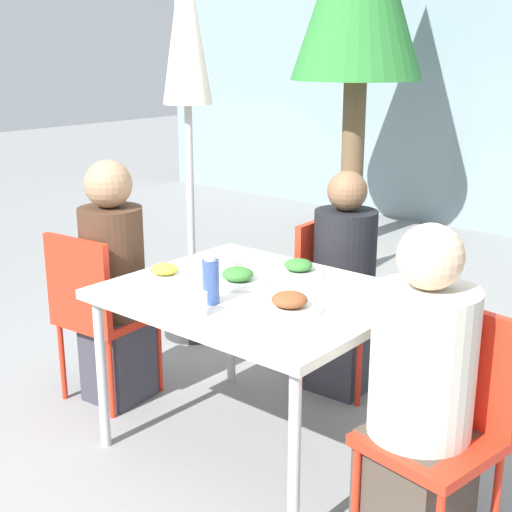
# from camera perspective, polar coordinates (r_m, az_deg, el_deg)

# --- Properties ---
(ground_plane) EXTENTS (24.00, 24.00, 0.00)m
(ground_plane) POSITION_cam_1_polar(r_m,az_deg,el_deg) (3.28, 0.00, -15.02)
(ground_plane) COLOR gray
(dining_table) EXTENTS (1.17, 0.96, 0.74)m
(dining_table) POSITION_cam_1_polar(r_m,az_deg,el_deg) (2.99, 0.00, -3.86)
(dining_table) COLOR silver
(dining_table) RESTS_ON ground
(chair_left) EXTENTS (0.44, 0.44, 0.87)m
(chair_left) POSITION_cam_1_polar(r_m,az_deg,el_deg) (3.54, -12.70, -3.90)
(chair_left) COLOR red
(chair_left) RESTS_ON ground
(person_left) EXTENTS (0.31, 0.31, 1.21)m
(person_left) POSITION_cam_1_polar(r_m,az_deg,el_deg) (3.53, -11.28, -2.49)
(person_left) COLOR #383842
(person_left) RESTS_ON ground
(chair_right) EXTENTS (0.46, 0.46, 0.87)m
(chair_right) POSITION_cam_1_polar(r_m,az_deg,el_deg) (2.57, 14.92, -12.09)
(chair_right) COLOR red
(chair_right) RESTS_ON ground
(person_right) EXTENTS (0.36, 0.36, 1.18)m
(person_right) POSITION_cam_1_polar(r_m,az_deg,el_deg) (2.52, 12.99, -11.40)
(person_right) COLOR #473D33
(person_right) RESTS_ON ground
(chair_far) EXTENTS (0.42, 0.42, 0.87)m
(chair_far) POSITION_cam_1_polar(r_m,az_deg,el_deg) (3.70, 6.33, -2.73)
(chair_far) COLOR red
(chair_far) RESTS_ON ground
(person_far) EXTENTS (0.31, 0.31, 1.14)m
(person_far) POSITION_cam_1_polar(r_m,az_deg,el_deg) (3.61, 7.03, -2.65)
(person_far) COLOR #383842
(person_far) RESTS_ON ground
(closed_umbrella) EXTENTS (0.36, 0.36, 2.29)m
(closed_umbrella) POSITION_cam_1_polar(r_m,az_deg,el_deg) (4.13, -5.57, 15.62)
(closed_umbrella) COLOR #333333
(closed_umbrella) RESTS_ON ground
(plate_0) EXTENTS (0.23, 0.23, 0.07)m
(plate_0) POSITION_cam_1_polar(r_m,az_deg,el_deg) (3.19, 3.40, -0.98)
(plate_0) COLOR white
(plate_0) RESTS_ON dining_table
(plate_1) EXTENTS (0.25, 0.25, 0.07)m
(plate_1) POSITION_cam_1_polar(r_m,az_deg,el_deg) (3.05, -1.47, -1.74)
(plate_1) COLOR white
(plate_1) RESTS_ON dining_table
(plate_2) EXTENTS (0.26, 0.26, 0.07)m
(plate_2) POSITION_cam_1_polar(r_m,az_deg,el_deg) (2.75, 2.69, -3.80)
(plate_2) COLOR white
(plate_2) RESTS_ON dining_table
(plate_3) EXTENTS (0.21, 0.21, 0.06)m
(plate_3) POSITION_cam_1_polar(r_m,az_deg,el_deg) (3.16, -7.34, -1.30)
(plate_3) COLOR white
(plate_3) RESTS_ON dining_table
(bottle) EXTENTS (0.07, 0.07, 0.20)m
(bottle) POSITION_cam_1_polar(r_m,az_deg,el_deg) (2.80, -3.63, -1.97)
(bottle) COLOR #334C8E
(bottle) RESTS_ON dining_table
(drinking_cup) EXTENTS (0.07, 0.07, 0.09)m
(drinking_cup) POSITION_cam_1_polar(r_m,az_deg,el_deg) (2.69, -4.64, -3.85)
(drinking_cup) COLOR silver
(drinking_cup) RESTS_ON dining_table
(salad_bowl) EXTENTS (0.17, 0.17, 0.05)m
(salad_bowl) POSITION_cam_1_polar(r_m,az_deg,el_deg) (3.26, -3.15, -0.54)
(salad_bowl) COLOR white
(salad_bowl) RESTS_ON dining_table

